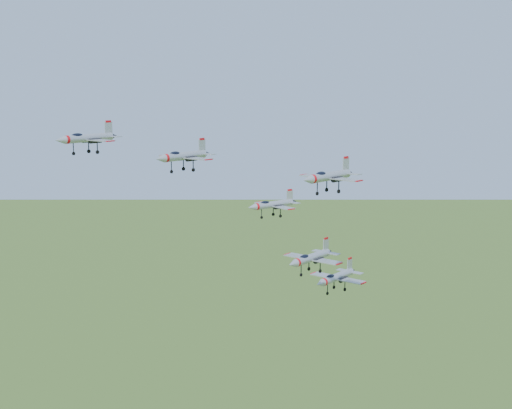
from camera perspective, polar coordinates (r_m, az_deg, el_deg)
jet_lead at (r=122.55m, az=-13.39°, el=5.20°), size 12.68×10.75×3.43m
jet_left_high at (r=117.99m, az=-5.86°, el=3.89°), size 12.43×10.54×3.37m
jet_right_high at (r=104.50m, az=5.80°, el=2.27°), size 12.06×10.16×3.24m
jet_left_low at (r=138.41m, az=1.31°, el=0.01°), size 12.24×10.08×3.28m
jet_right_low at (r=123.87m, az=4.39°, el=-4.27°), size 12.98×11.02×3.52m
jet_trail at (r=140.33m, az=6.42°, el=-5.79°), size 13.72×11.65×3.72m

